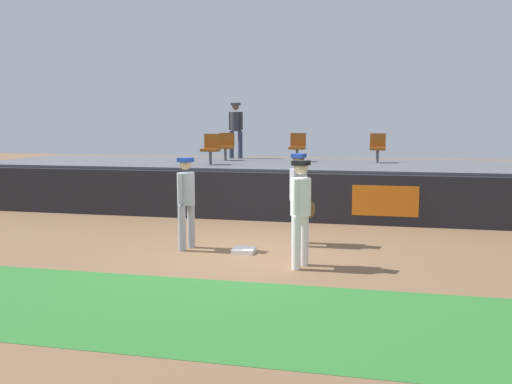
{
  "coord_description": "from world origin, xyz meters",
  "views": [
    {
      "loc": [
        2.36,
        -9.47,
        2.33
      ],
      "look_at": [
        -0.01,
        1.09,
        1.0
      ],
      "focal_mm": 38.42,
      "sensor_mm": 36.0,
      "label": 1
    }
  ],
  "objects_px": {
    "seat_back_center": "(298,146)",
    "seat_front_left": "(211,147)",
    "seat_back_right": "(378,146)",
    "spectator_hooded": "(236,126)",
    "player_runner_visitor": "(186,197)",
    "seat_back_left": "(226,145)",
    "player_fielder_home": "(301,206)",
    "player_coach_visitor": "(298,192)",
    "first_base": "(244,250)"
  },
  "relations": [
    {
      "from": "seat_back_right",
      "to": "player_runner_visitor",
      "type": "bearing_deg",
      "value": -117.61
    },
    {
      "from": "player_fielder_home",
      "to": "player_coach_visitor",
      "type": "distance_m",
      "value": 1.73
    },
    {
      "from": "player_coach_visitor",
      "to": "seat_front_left",
      "type": "relative_size",
      "value": 2.12
    },
    {
      "from": "seat_front_left",
      "to": "spectator_hooded",
      "type": "bearing_deg",
      "value": 91.07
    },
    {
      "from": "player_coach_visitor",
      "to": "seat_back_center",
      "type": "bearing_deg",
      "value": -160.14
    },
    {
      "from": "player_runner_visitor",
      "to": "first_base",
      "type": "bearing_deg",
      "value": 102.07
    },
    {
      "from": "seat_front_left",
      "to": "player_fielder_home",
      "type": "bearing_deg",
      "value": -59.81
    },
    {
      "from": "player_coach_visitor",
      "to": "player_runner_visitor",
      "type": "bearing_deg",
      "value": -55.32
    },
    {
      "from": "player_fielder_home",
      "to": "seat_front_left",
      "type": "height_order",
      "value": "seat_front_left"
    },
    {
      "from": "seat_back_right",
      "to": "seat_front_left",
      "type": "bearing_deg",
      "value": -158.0
    },
    {
      "from": "player_runner_visitor",
      "to": "seat_back_center",
      "type": "distance_m",
      "value": 6.73
    },
    {
      "from": "seat_back_center",
      "to": "seat_front_left",
      "type": "relative_size",
      "value": 1.0
    },
    {
      "from": "seat_front_left",
      "to": "spectator_hooded",
      "type": "distance_m",
      "value": 2.91
    },
    {
      "from": "seat_back_center",
      "to": "seat_front_left",
      "type": "distance_m",
      "value": 2.79
    },
    {
      "from": "player_fielder_home",
      "to": "player_runner_visitor",
      "type": "xyz_separation_m",
      "value": [
        -2.28,
        0.84,
        -0.02
      ]
    },
    {
      "from": "player_runner_visitor",
      "to": "seat_back_right",
      "type": "xyz_separation_m",
      "value": [
        3.45,
        6.6,
        0.72
      ]
    },
    {
      "from": "first_base",
      "to": "spectator_hooded",
      "type": "distance_m",
      "value": 8.3
    },
    {
      "from": "player_fielder_home",
      "to": "seat_back_left",
      "type": "xyz_separation_m",
      "value": [
        -3.37,
        7.44,
        0.7
      ]
    },
    {
      "from": "player_fielder_home",
      "to": "seat_back_right",
      "type": "distance_m",
      "value": 7.57
    },
    {
      "from": "player_fielder_home",
      "to": "spectator_hooded",
      "type": "bearing_deg",
      "value": -142.55
    },
    {
      "from": "first_base",
      "to": "seat_back_center",
      "type": "relative_size",
      "value": 0.48
    },
    {
      "from": "first_base",
      "to": "seat_front_left",
      "type": "bearing_deg",
      "value": 113.73
    },
    {
      "from": "player_runner_visitor",
      "to": "spectator_hooded",
      "type": "distance_m",
      "value": 7.84
    },
    {
      "from": "player_fielder_home",
      "to": "seat_back_right",
      "type": "relative_size",
      "value": 2.1
    },
    {
      "from": "player_coach_visitor",
      "to": "seat_back_left",
      "type": "distance_m",
      "value": 6.55
    },
    {
      "from": "seat_front_left",
      "to": "first_base",
      "type": "bearing_deg",
      "value": -66.27
    },
    {
      "from": "seat_front_left",
      "to": "spectator_hooded",
      "type": "xyz_separation_m",
      "value": [
        -0.05,
        2.86,
        0.56
      ]
    },
    {
      "from": "player_fielder_home",
      "to": "player_coach_visitor",
      "type": "height_order",
      "value": "player_coach_visitor"
    },
    {
      "from": "seat_back_right",
      "to": "seat_front_left",
      "type": "xyz_separation_m",
      "value": [
        -4.45,
        -1.8,
        0.0
      ]
    },
    {
      "from": "player_fielder_home",
      "to": "player_coach_visitor",
      "type": "bearing_deg",
      "value": -154.14
    },
    {
      "from": "player_coach_visitor",
      "to": "spectator_hooded",
      "type": "bearing_deg",
      "value": -144.59
    },
    {
      "from": "seat_back_right",
      "to": "player_coach_visitor",
      "type": "bearing_deg",
      "value": -104.32
    },
    {
      "from": "first_base",
      "to": "spectator_hooded",
      "type": "relative_size",
      "value": 0.22
    },
    {
      "from": "first_base",
      "to": "player_runner_visitor",
      "type": "relative_size",
      "value": 0.23
    },
    {
      "from": "first_base",
      "to": "seat_back_left",
      "type": "distance_m",
      "value": 7.19
    },
    {
      "from": "player_fielder_home",
      "to": "player_coach_visitor",
      "type": "relative_size",
      "value": 0.99
    },
    {
      "from": "player_coach_visitor",
      "to": "seat_back_center",
      "type": "distance_m",
      "value": 5.85
    },
    {
      "from": "player_fielder_home",
      "to": "seat_back_center",
      "type": "height_order",
      "value": "seat_back_center"
    },
    {
      "from": "seat_back_left",
      "to": "spectator_hooded",
      "type": "bearing_deg",
      "value": 88.17
    },
    {
      "from": "player_fielder_home",
      "to": "seat_front_left",
      "type": "bearing_deg",
      "value": -133.78
    },
    {
      "from": "seat_back_right",
      "to": "spectator_hooded",
      "type": "xyz_separation_m",
      "value": [
        -4.51,
        1.06,
        0.56
      ]
    },
    {
      "from": "seat_back_center",
      "to": "seat_back_right",
      "type": "bearing_deg",
      "value": -0.01
    },
    {
      "from": "player_runner_visitor",
      "to": "seat_back_left",
      "type": "height_order",
      "value": "seat_back_left"
    },
    {
      "from": "player_runner_visitor",
      "to": "seat_back_right",
      "type": "bearing_deg",
      "value": 166.02
    },
    {
      "from": "seat_back_right",
      "to": "player_fielder_home",
      "type": "bearing_deg",
      "value": -98.94
    },
    {
      "from": "player_runner_visitor",
      "to": "seat_front_left",
      "type": "height_order",
      "value": "seat_front_left"
    },
    {
      "from": "player_runner_visitor",
      "to": "seat_back_center",
      "type": "height_order",
      "value": "seat_back_center"
    },
    {
      "from": "player_fielder_home",
      "to": "player_runner_visitor",
      "type": "height_order",
      "value": "player_fielder_home"
    },
    {
      "from": "player_fielder_home",
      "to": "seat_back_left",
      "type": "height_order",
      "value": "seat_back_left"
    },
    {
      "from": "first_base",
      "to": "player_coach_visitor",
      "type": "bearing_deg",
      "value": 45.78
    }
  ]
}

